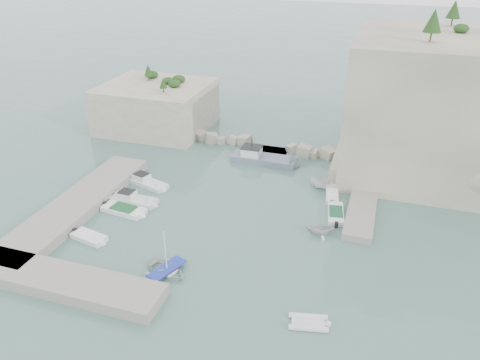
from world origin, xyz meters
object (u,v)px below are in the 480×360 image
(inflatable_dinghy, at_px, (308,324))
(tender_east_c, at_px, (332,197))
(motorboat_b, at_px, (134,202))
(tender_east_a, at_px, (320,234))
(tender_east_b, at_px, (335,216))
(work_boat, at_px, (264,162))
(rowboat, at_px, (167,273))
(motorboat_e, at_px, (89,239))
(motorboat_c, at_px, (124,212))
(motorboat_a, at_px, (147,185))
(tender_east_d, at_px, (326,189))

(inflatable_dinghy, distance_m, tender_east_c, 21.18)
(motorboat_b, bearing_deg, tender_east_a, 3.20)
(inflatable_dinghy, distance_m, tender_east_b, 17.00)
(work_boat, bearing_deg, tender_east_b, -44.60)
(rowboat, bearing_deg, inflatable_dinghy, -79.75)
(motorboat_e, bearing_deg, motorboat_c, 95.77)
(rowboat, bearing_deg, motorboat_b, 62.00)
(motorboat_a, xyz_separation_m, inflatable_dinghy, (23.32, -17.13, 0.00))
(motorboat_a, distance_m, motorboat_e, 12.37)
(motorboat_a, relative_size, rowboat, 1.50)
(motorboat_c, bearing_deg, motorboat_e, -89.12)
(motorboat_c, bearing_deg, rowboat, -34.82)
(rowboat, bearing_deg, tender_east_b, -21.99)
(motorboat_b, bearing_deg, tender_east_c, 23.76)
(inflatable_dinghy, relative_size, work_boat, 0.35)
(motorboat_b, bearing_deg, inflatable_dinghy, -26.77)
(tender_east_d, bearing_deg, tender_east_b, -166.63)
(tender_east_a, distance_m, tender_east_d, 9.95)
(tender_east_a, relative_size, work_boat, 0.31)
(motorboat_b, xyz_separation_m, motorboat_c, (0.03, -2.25, 0.00))
(motorboat_a, bearing_deg, tender_east_c, 27.70)
(motorboat_a, height_order, rowboat, motorboat_a)
(motorboat_b, xyz_separation_m, tender_east_c, (21.60, 8.35, 0.00))
(motorboat_e, relative_size, tender_east_c, 0.94)
(work_boat, bearing_deg, motorboat_c, -123.50)
(inflatable_dinghy, bearing_deg, tender_east_b, 78.88)
(tender_east_c, distance_m, work_boat, 12.20)
(tender_east_d, bearing_deg, motorboat_a, 100.72)
(tender_east_a, xyz_separation_m, tender_east_c, (0.04, 8.13, 0.00))
(tender_east_a, relative_size, tender_east_c, 0.69)
(rowboat, distance_m, tender_east_b, 19.76)
(motorboat_e, distance_m, inflatable_dinghy, 23.75)
(motorboat_a, xyz_separation_m, tender_east_b, (23.19, -0.14, 0.00))
(inflatable_dinghy, bearing_deg, tender_east_d, 83.53)
(inflatable_dinghy, height_order, tender_east_d, tender_east_d)
(motorboat_b, bearing_deg, motorboat_c, -86.61)
(tender_east_b, bearing_deg, motorboat_e, 108.57)
(tender_east_c, bearing_deg, motorboat_e, 118.16)
(motorboat_a, xyz_separation_m, tender_east_a, (22.16, -4.12, 0.00))
(motorboat_a, bearing_deg, tender_east_d, 32.67)
(tender_east_b, distance_m, work_boat, 15.59)
(motorboat_a, distance_m, tender_east_b, 23.19)
(motorboat_a, relative_size, work_boat, 0.66)
(motorboat_b, height_order, work_boat, work_boat)
(motorboat_e, relative_size, inflatable_dinghy, 1.19)
(rowboat, xyz_separation_m, tender_east_b, (13.29, 14.62, 0.00))
(tender_east_d, relative_size, work_boat, 0.42)
(motorboat_c, distance_m, rowboat, 12.35)
(motorboat_e, distance_m, tender_east_a, 23.60)
(inflatable_dinghy, relative_size, tender_east_d, 0.84)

